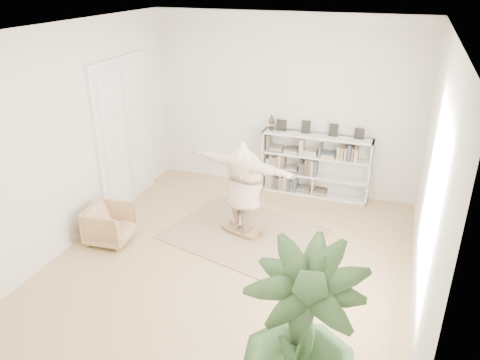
% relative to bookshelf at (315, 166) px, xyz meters
% --- Properties ---
extents(floor, '(6.00, 6.00, 0.00)m').
position_rel_bookshelf_xyz_m(floor, '(-0.74, -2.82, -0.64)').
color(floor, tan).
rests_on(floor, ground).
extents(room_shell, '(6.00, 6.00, 6.00)m').
position_rel_bookshelf_xyz_m(room_shell, '(-0.74, 0.12, 2.87)').
color(room_shell, silver).
rests_on(room_shell, floor).
extents(doors, '(0.09, 1.78, 2.92)m').
position_rel_bookshelf_xyz_m(doors, '(-3.45, -1.52, 0.76)').
color(doors, white).
rests_on(doors, floor).
extents(bookshelf, '(2.20, 0.35, 1.64)m').
position_rel_bookshelf_xyz_m(bookshelf, '(0.00, 0.00, 0.00)').
color(bookshelf, silver).
rests_on(bookshelf, floor).
extents(armchair, '(0.79, 0.77, 0.66)m').
position_rel_bookshelf_xyz_m(armchair, '(-2.91, -3.01, -0.31)').
color(armchair, tan).
rests_on(armchair, floor).
extents(rug, '(2.92, 2.56, 0.02)m').
position_rel_bookshelf_xyz_m(rug, '(-0.84, -2.03, -0.63)').
color(rug, tan).
rests_on(rug, floor).
extents(rocker_board, '(0.58, 0.43, 0.11)m').
position_rel_bookshelf_xyz_m(rocker_board, '(-0.84, -2.03, -0.57)').
color(rocker_board, olive).
rests_on(rocker_board, rug).
extents(person, '(2.11, 1.04, 1.65)m').
position_rel_bookshelf_xyz_m(person, '(-0.84, -2.03, 0.32)').
color(person, '#C6AA95').
rests_on(person, rocker_board).
extents(houseplant, '(1.29, 1.29, 2.05)m').
position_rel_bookshelf_xyz_m(houseplant, '(0.90, -5.37, 0.39)').
color(houseplant, '#2E4D26').
rests_on(houseplant, floor).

